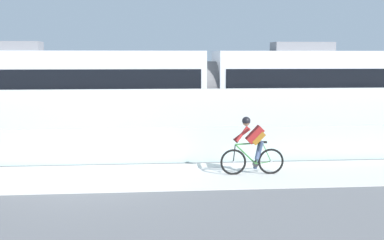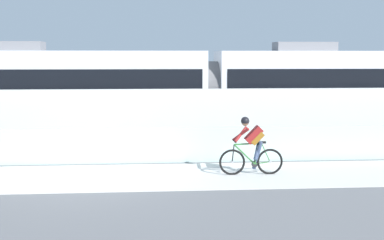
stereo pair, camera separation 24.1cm
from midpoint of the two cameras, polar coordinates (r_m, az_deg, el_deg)
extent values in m
plane|color=slate|center=(14.38, -11.60, -6.21)|extent=(200.00, 200.00, 0.00)
cube|color=silver|center=(14.38, -11.60, -6.19)|extent=(32.00, 3.20, 0.01)
cube|color=#ADC6C1|center=(16.08, -10.94, -2.83)|extent=(32.00, 0.05, 1.09)
cube|color=silver|center=(17.78, -10.43, -0.18)|extent=(32.00, 0.36, 2.15)
cube|color=#595654|center=(20.38, -9.76, -2.30)|extent=(32.00, 0.08, 0.01)
cube|color=#595654|center=(21.79, -9.48, -1.70)|extent=(32.00, 0.08, 0.01)
cube|color=silver|center=(21.07, -14.18, 3.08)|extent=(11.00, 2.50, 3.10)
cube|color=black|center=(21.05, -14.20, 4.03)|extent=(10.56, 2.54, 1.04)
cube|color=#19599E|center=(21.20, -14.07, -0.62)|extent=(10.78, 2.53, 0.28)
cube|color=slate|center=(21.42, -19.60, 7.58)|extent=(2.40, 1.10, 0.36)
cube|color=#232326|center=(20.98, -4.50, -0.98)|extent=(1.40, 1.88, 0.20)
cylinder|color=black|center=(20.27, -4.47, -1.42)|extent=(0.60, 0.10, 0.60)
cylinder|color=black|center=(21.69, -4.53, -0.87)|extent=(0.60, 0.10, 0.60)
cube|color=silver|center=(22.41, 16.35, 3.23)|extent=(11.00, 2.50, 3.10)
cube|color=black|center=(22.39, 16.38, 4.12)|extent=(10.56, 2.54, 1.04)
cube|color=#19599E|center=(22.53, 16.23, -0.25)|extent=(10.78, 2.53, 0.28)
cube|color=slate|center=(21.71, 11.60, 7.83)|extent=(2.40, 1.10, 0.36)
cube|color=#232326|center=(21.51, 7.46, -0.82)|extent=(1.40, 1.88, 0.20)
cylinder|color=black|center=(20.82, 7.90, -1.25)|extent=(0.60, 0.10, 0.60)
cylinder|color=black|center=(22.21, 7.05, -0.72)|extent=(0.60, 0.10, 0.60)
cylinder|color=#59595B|center=(20.97, 1.57, 3.27)|extent=(0.60, 2.30, 2.30)
torus|color=black|center=(14.41, 4.04, -4.60)|extent=(0.72, 0.06, 0.72)
cylinder|color=#99999E|center=(14.41, 4.04, -4.60)|extent=(0.07, 0.10, 0.07)
torus|color=black|center=(14.61, 8.12, -4.48)|extent=(0.72, 0.06, 0.72)
cylinder|color=#99999E|center=(14.61, 8.12, -4.48)|extent=(0.07, 0.10, 0.07)
cylinder|color=#337233|center=(14.43, 5.38, -3.73)|extent=(0.60, 0.04, 0.58)
cylinder|color=#337233|center=(14.50, 6.84, -3.63)|extent=(0.22, 0.04, 0.59)
cylinder|color=#337233|center=(14.39, 5.74, -2.58)|extent=(0.76, 0.04, 0.07)
cylinder|color=#337233|center=(14.57, 7.30, -4.62)|extent=(0.43, 0.03, 0.09)
cylinder|color=#337233|center=(14.54, 7.67, -3.49)|extent=(0.27, 0.02, 0.53)
cylinder|color=black|center=(14.37, 4.15, -3.64)|extent=(0.08, 0.03, 0.49)
cube|color=black|center=(14.46, 7.21, -2.42)|extent=(0.24, 0.10, 0.05)
cylinder|color=black|center=(14.31, 4.26, -2.28)|extent=(0.03, 0.58, 0.03)
cylinder|color=#262628|center=(14.53, 6.48, -4.76)|extent=(0.18, 0.02, 0.18)
cube|color=maroon|center=(14.38, 6.37, -1.59)|extent=(0.50, 0.28, 0.51)
cube|color=#8C5919|center=(14.42, 6.73, -1.94)|extent=(0.38, 0.30, 0.38)
sphere|color=#997051|center=(14.29, 5.44, -0.24)|extent=(0.20, 0.20, 0.20)
sphere|color=black|center=(14.29, 5.45, -0.10)|extent=(0.23, 0.23, 0.23)
cylinder|color=maroon|center=(14.31, 4.97, -1.57)|extent=(0.44, 0.41, 0.41)
cylinder|color=maroon|center=(14.31, 4.97, -1.57)|extent=(0.44, 0.41, 0.41)
cylinder|color=#384766|center=(14.50, 6.76, -3.81)|extent=(0.29, 0.33, 0.80)
cylinder|color=#384766|center=(14.48, 6.77, -3.26)|extent=(0.29, 0.33, 0.54)
camera|label=1|loc=(0.12, -90.42, -0.05)|focal=48.99mm
camera|label=2|loc=(0.12, 89.58, 0.05)|focal=48.99mm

